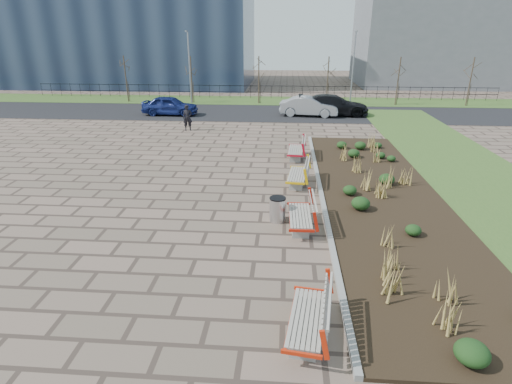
# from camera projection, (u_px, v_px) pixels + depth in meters

# --- Properties ---
(ground) EXTENTS (120.00, 120.00, 0.00)m
(ground) POSITION_uv_depth(u_px,v_px,m) (196.00, 259.00, 11.33)
(ground) COLOR brown
(ground) RESTS_ON ground
(planting_bed) EXTENTS (4.50, 18.00, 0.10)m
(planting_bed) POSITION_uv_depth(u_px,v_px,m) (381.00, 196.00, 15.51)
(planting_bed) COLOR black
(planting_bed) RESTS_ON ground
(planting_curb) EXTENTS (0.16, 18.00, 0.15)m
(planting_curb) POSITION_uv_depth(u_px,v_px,m) (321.00, 194.00, 15.66)
(planting_curb) COLOR gray
(planting_curb) RESTS_ON ground
(grass_verge_near) EXTENTS (5.00, 38.00, 0.04)m
(grass_verge_near) POSITION_uv_depth(u_px,v_px,m) (508.00, 201.00, 15.19)
(grass_verge_near) COLOR #33511E
(grass_verge_near) RESTS_ON ground
(grass_verge_far) EXTENTS (80.00, 5.00, 0.04)m
(grass_verge_far) POSITION_uv_depth(u_px,v_px,m) (260.00, 101.00, 37.22)
(grass_verge_far) COLOR #33511E
(grass_verge_far) RESTS_ON ground
(road) EXTENTS (80.00, 7.00, 0.02)m
(road) POSITION_uv_depth(u_px,v_px,m) (255.00, 113.00, 31.68)
(road) COLOR black
(road) RESTS_ON ground
(bench_a) EXTENTS (1.18, 2.20, 1.00)m
(bench_a) POSITION_uv_depth(u_px,v_px,m) (307.00, 315.00, 8.33)
(bench_a) COLOR red
(bench_a) RESTS_ON ground
(bench_b) EXTENTS (0.95, 2.12, 1.00)m
(bench_b) POSITION_uv_depth(u_px,v_px,m) (300.00, 214.00, 12.96)
(bench_b) COLOR #B81C0C
(bench_b) RESTS_ON ground
(bench_c) EXTENTS (1.12, 2.18, 1.00)m
(bench_c) POSITION_uv_depth(u_px,v_px,m) (297.00, 173.00, 16.71)
(bench_c) COLOR #F1B70C
(bench_c) RESTS_ON ground
(bench_d) EXTENTS (1.02, 2.15, 1.00)m
(bench_d) POSITION_uv_depth(u_px,v_px,m) (296.00, 149.00, 20.20)
(bench_d) COLOR red
(bench_d) RESTS_ON ground
(litter_bin) EXTENTS (0.54, 0.54, 0.83)m
(litter_bin) POSITION_uv_depth(u_px,v_px,m) (277.00, 210.00, 13.48)
(litter_bin) COLOR #B2B2B7
(litter_bin) RESTS_ON ground
(pedestrian) EXTENTS (0.69, 0.54, 1.66)m
(pedestrian) POSITION_uv_depth(u_px,v_px,m) (188.00, 118.00, 25.80)
(pedestrian) COLOR black
(pedestrian) RESTS_ON ground
(car_blue) EXTENTS (4.28, 1.87, 1.44)m
(car_blue) POSITION_uv_depth(u_px,v_px,m) (170.00, 105.00, 30.59)
(car_blue) COLOR navy
(car_blue) RESTS_ON road
(car_silver) EXTENTS (4.53, 2.02, 1.44)m
(car_silver) POSITION_uv_depth(u_px,v_px,m) (309.00, 106.00, 30.23)
(car_silver) COLOR gray
(car_silver) RESTS_ON road
(car_black) EXTENTS (5.33, 2.18, 1.54)m
(car_black) POSITION_uv_depth(u_px,v_px,m) (333.00, 105.00, 30.46)
(car_black) COLOR black
(car_black) RESTS_ON road
(tree_a) EXTENTS (1.40, 1.40, 4.00)m
(tree_a) POSITION_uv_depth(u_px,v_px,m) (126.00, 79.00, 35.90)
(tree_a) COLOR #4C3D2D
(tree_a) RESTS_ON grass_verge_far
(tree_b) EXTENTS (1.40, 1.40, 4.00)m
(tree_b) POSITION_uv_depth(u_px,v_px,m) (192.00, 80.00, 35.49)
(tree_b) COLOR #4C3D2D
(tree_b) RESTS_ON grass_verge_far
(tree_c) EXTENTS (1.40, 1.40, 4.00)m
(tree_c) POSITION_uv_depth(u_px,v_px,m) (259.00, 80.00, 35.08)
(tree_c) COLOR #4C3D2D
(tree_c) RESTS_ON grass_verge_far
(tree_d) EXTENTS (1.40, 1.40, 4.00)m
(tree_d) POSITION_uv_depth(u_px,v_px,m) (328.00, 81.00, 34.67)
(tree_d) COLOR #4C3D2D
(tree_d) RESTS_ON grass_verge_far
(tree_e) EXTENTS (1.40, 1.40, 4.00)m
(tree_e) POSITION_uv_depth(u_px,v_px,m) (398.00, 81.00, 34.26)
(tree_e) COLOR #4C3D2D
(tree_e) RESTS_ON grass_verge_far
(tree_f) EXTENTS (1.40, 1.40, 4.00)m
(tree_f) POSITION_uv_depth(u_px,v_px,m) (470.00, 82.00, 33.84)
(tree_f) COLOR #4C3D2D
(tree_f) RESTS_ON grass_verge_far
(lamp_west) EXTENTS (0.24, 0.60, 6.00)m
(lamp_west) POSITION_uv_depth(u_px,v_px,m) (190.00, 68.00, 34.66)
(lamp_west) COLOR gray
(lamp_west) RESTS_ON grass_verge_far
(lamp_east) EXTENTS (0.24, 0.60, 6.00)m
(lamp_east) POSITION_uv_depth(u_px,v_px,m) (353.00, 69.00, 33.69)
(lamp_east) COLOR gray
(lamp_east) RESTS_ON grass_verge_far
(railing_fence) EXTENTS (44.00, 0.10, 1.20)m
(railing_fence) POSITION_uv_depth(u_px,v_px,m) (261.00, 92.00, 38.38)
(railing_fence) COLOR black
(railing_fence) RESTS_ON grass_verge_far
(building_glass) EXTENTS (40.00, 14.00, 15.00)m
(building_glass) POSITION_uv_depth(u_px,v_px,m) (81.00, 18.00, 47.04)
(building_glass) COLOR #192338
(building_glass) RESTS_ON ground
(building_grey) EXTENTS (18.00, 12.00, 10.00)m
(building_grey) POSITION_uv_depth(u_px,v_px,m) (437.00, 41.00, 46.94)
(building_grey) COLOR slate
(building_grey) RESTS_ON ground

